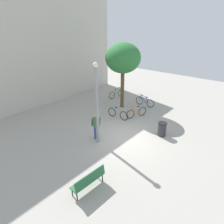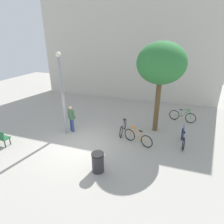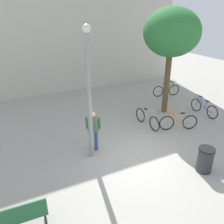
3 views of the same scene
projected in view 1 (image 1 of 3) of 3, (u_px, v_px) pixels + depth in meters
name	position (u px, v px, depth m)	size (l,w,h in m)	color
ground_plane	(125.00, 137.00, 12.45)	(36.00, 36.00, 0.00)	#A8A399
building_facade	(33.00, 48.00, 16.24)	(16.33, 2.00, 9.45)	beige
lamppost	(97.00, 101.00, 10.88)	(0.28, 0.28, 4.79)	gray
person_by_lamppost	(96.00, 125.00, 11.93)	(0.63, 0.48, 1.67)	#334784
park_bench	(89.00, 180.00, 8.32)	(1.62, 0.54, 0.92)	#236038
plaza_tree	(123.00, 58.00, 15.08)	(2.74, 2.74, 5.32)	brown
bicycle_orange	(136.00, 112.00, 14.97)	(1.70, 0.72, 0.97)	black
bicycle_silver	(118.00, 114.00, 14.76)	(0.15, 1.81, 0.97)	black
bicycle_green	(117.00, 94.00, 18.93)	(1.78, 0.43, 0.97)	black
bicycle_blue	(145.00, 102.00, 17.02)	(0.09, 1.81, 0.97)	black
trash_bin	(162.00, 129.00, 12.47)	(0.55, 0.55, 0.91)	#2D2D33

